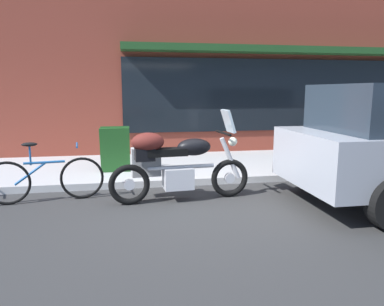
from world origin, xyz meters
TOP-DOWN VIEW (x-y plane):
  - ground_plane at (0.00, 0.00)m, footprint 80.00×80.00m
  - storefront_building at (5.78, 4.11)m, footprint 19.56×0.90m
  - touring_motorcycle at (-0.30, 0.37)m, footprint 2.18×0.62m
  - parked_bicycle at (-2.19, 0.64)m, footprint 1.70×0.48m
  - sandwich_board_sign at (-1.20, 2.01)m, footprint 0.55×0.40m

SIDE VIEW (x-z plane):
  - ground_plane at x=0.00m, z-range 0.00..0.00m
  - parked_bicycle at x=-2.19m, z-range -0.10..0.82m
  - sandwich_board_sign at x=-1.20m, z-range 0.12..0.98m
  - touring_motorcycle at x=-0.30m, z-range -0.10..1.29m
  - storefront_building at x=5.78m, z-range -0.09..7.85m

